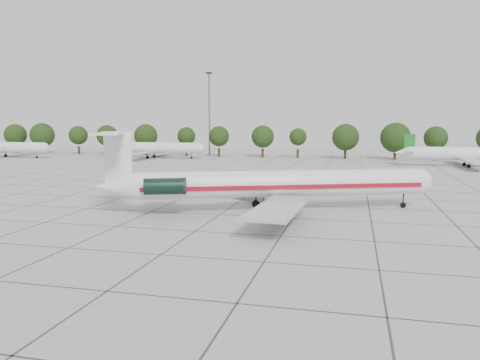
{
  "coord_description": "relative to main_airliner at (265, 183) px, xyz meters",
  "views": [
    {
      "loc": [
        14.09,
        -48.17,
        9.99
      ],
      "look_at": [
        1.54,
        3.17,
        3.5
      ],
      "focal_mm": 35.0,
      "sensor_mm": 36.0,
      "label": 1
    }
  ],
  "objects": [
    {
      "name": "bg_airliner_d",
      "position": [
        35.46,
        63.93,
        -0.29
      ],
      "size": [
        28.24,
        27.2,
        7.4
      ],
      "color": "silver",
      "rests_on": "ground"
    },
    {
      "name": "tree_line",
      "position": [
        -16.09,
        81.92,
        2.78
      ],
      "size": [
        249.86,
        8.44,
        10.22
      ],
      "color": "#332114",
      "rests_on": "ground"
    },
    {
      "name": "bg_airliner_a",
      "position": [
        -88.98,
        63.33,
        -0.29
      ],
      "size": [
        28.24,
        27.2,
        7.4
      ],
      "color": "silver",
      "rests_on": "ground"
    },
    {
      "name": "apron_joints",
      "position": [
        -4.4,
        11.92,
        -3.19
      ],
      "size": [
        170.0,
        170.0,
        0.02
      ],
      "primitive_type": "cube",
      "color": "#383838",
      "rests_on": "ground"
    },
    {
      "name": "ground",
      "position": [
        -4.4,
        -3.08,
        -3.2
      ],
      "size": [
        260.0,
        260.0,
        0.0
      ],
      "primitive_type": "plane",
      "color": "#A6A69F",
      "rests_on": "ground"
    },
    {
      "name": "floodlight_mast",
      "position": [
        -34.4,
        88.92,
        11.08
      ],
      "size": [
        1.6,
        1.6,
        25.45
      ],
      "color": "slate",
      "rests_on": "ground"
    },
    {
      "name": "main_airliner",
      "position": [
        0.0,
        0.0,
        0.0
      ],
      "size": [
        37.39,
        28.28,
        9.06
      ],
      "rotation": [
        0.0,
        0.0,
        0.38
      ],
      "color": "silver",
      "rests_on": "ground"
    },
    {
      "name": "bg_airliner_b",
      "position": [
        -45.65,
        71.56,
        -0.29
      ],
      "size": [
        28.24,
        27.2,
        7.4
      ],
      "color": "silver",
      "rests_on": "ground"
    }
  ]
}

